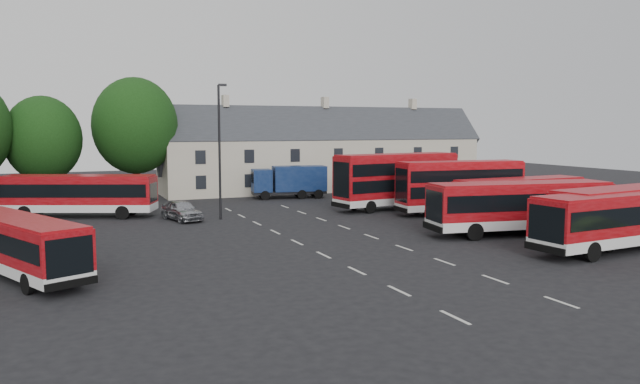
{
  "coord_description": "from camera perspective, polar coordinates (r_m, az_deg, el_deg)",
  "views": [
    {
      "loc": [
        -13.11,
        -32.28,
        6.88
      ],
      "look_at": [
        4.35,
        8.71,
        2.2
      ],
      "focal_mm": 35.0,
      "sensor_mm": 36.0,
      "label": 1
    }
  ],
  "objects": [
    {
      "name": "ground",
      "position": [
        35.52,
        -0.96,
        -5.18
      ],
      "size": [
        140.0,
        140.0,
        0.0
      ],
      "primitive_type": "plane",
      "color": "black",
      "rests_on": "ground"
    },
    {
      "name": "bus_north",
      "position": [
        50.76,
        -21.18,
        -0.01
      ],
      "size": [
        11.47,
        6.78,
        3.21
      ],
      "rotation": [
        0.0,
        0.0,
        -0.4
      ],
      "color": "silver",
      "rests_on": "ground"
    },
    {
      "name": "bus_dd_north",
      "position": [
        52.64,
        7.05,
        1.32
      ],
      "size": [
        11.52,
        4.22,
        4.62
      ],
      "rotation": [
        0.0,
        0.0,
        0.15
      ],
      "color": "silver",
      "rests_on": "ground"
    },
    {
      "name": "silver_car",
      "position": [
        47.0,
        -12.53,
        -1.64
      ],
      "size": [
        2.8,
        4.7,
        1.5
      ],
      "primitive_type": "imported",
      "rotation": [
        0.0,
        0.0,
        0.25
      ],
      "color": "#A7A9AF",
      "rests_on": "ground"
    },
    {
      "name": "bus_row_c",
      "position": [
        41.68,
        17.83,
        -0.99
      ],
      "size": [
        12.17,
        4.5,
        3.36
      ],
      "rotation": [
        0.0,
        0.0,
        -0.15
      ],
      "color": "silver",
      "rests_on": "ground"
    },
    {
      "name": "box_truck",
      "position": [
        60.08,
        -2.74,
        1.08
      ],
      "size": [
        7.33,
        3.34,
        3.09
      ],
      "rotation": [
        0.0,
        0.0,
        -0.17
      ],
      "color": "black",
      "rests_on": "ground"
    },
    {
      "name": "bus_row_b",
      "position": [
        41.43,
        26.5,
        -1.41
      ],
      "size": [
        12.0,
        4.26,
        3.32
      ],
      "rotation": [
        0.0,
        0.0,
        0.14
      ],
      "color": "silver",
      "rests_on": "ground"
    },
    {
      "name": "lamppost",
      "position": [
        46.58,
        -9.15,
        4.02
      ],
      "size": [
        0.69,
        0.32,
        10.0
      ],
      "rotation": [
        0.0,
        0.0,
        -0.12
      ],
      "color": "black",
      "rests_on": "ground"
    },
    {
      "name": "bus_row_d",
      "position": [
        44.17,
        17.14,
        -1.0
      ],
      "size": [
        10.13,
        2.86,
        2.83
      ],
      "rotation": [
        0.0,
        0.0,
        -0.06
      ],
      "color": "silver",
      "rests_on": "ground"
    },
    {
      "name": "bus_row_a",
      "position": [
        38.21,
        25.76,
        -2.01
      ],
      "size": [
        11.7,
        3.64,
        3.25
      ],
      "rotation": [
        0.0,
        0.0,
        0.09
      ],
      "color": "silver",
      "rests_on": "ground"
    },
    {
      "name": "bus_row_e",
      "position": [
        48.94,
        17.79,
        -0.21
      ],
      "size": [
        10.88,
        3.0,
        3.05
      ],
      "rotation": [
        0.0,
        0.0,
        0.05
      ],
      "color": "silver",
      "rests_on": "ground"
    },
    {
      "name": "lane_markings",
      "position": [
        38.29,
        1.39,
        -4.35
      ],
      "size": [
        5.15,
        33.8,
        0.01
      ],
      "color": "beige",
      "rests_on": "ground"
    },
    {
      "name": "bus_west",
      "position": [
        31.54,
        -25.75,
        -4.11
      ],
      "size": [
        6.07,
        9.89,
        2.78
      ],
      "rotation": [
        0.0,
        0.0,
        1.99
      ],
      "color": "silver",
      "rests_on": "ground"
    },
    {
      "name": "bus_dd_south",
      "position": [
        50.18,
        12.7,
        0.71
      ],
      "size": [
        10.38,
        3.19,
        4.19
      ],
      "rotation": [
        0.0,
        0.0,
        -0.08
      ],
      "color": "silver",
      "rests_on": "ground"
    },
    {
      "name": "terrace_houses",
      "position": [
        67.99,
        0.45,
        3.45
      ],
      "size": [
        35.7,
        7.13,
        10.06
      ],
      "color": "beige",
      "rests_on": "ground"
    }
  ]
}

